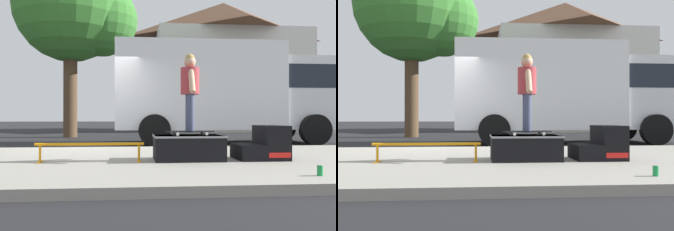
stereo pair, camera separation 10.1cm
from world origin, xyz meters
The scene contains 11 objects.
ground_plane centered at (0.00, 0.00, 0.00)m, with size 140.00×140.00×0.00m, color black.
sidewalk_slab centered at (0.00, -3.00, 0.06)m, with size 50.00×5.00×0.12m, color gray.
skate_box centered at (1.99, -3.27, 0.33)m, with size 1.11×0.79×0.40m.
kicker_ramp centered at (3.25, -3.27, 0.35)m, with size 0.79×0.75×0.55m.
grind_rail centered at (0.45, -3.40, 0.35)m, with size 1.66×0.28×0.30m.
skateboard centered at (2.01, -3.31, 0.58)m, with size 0.81×0.39×0.07m.
skater_kid centered at (2.01, -3.31, 1.32)m, with size 0.30×0.64×1.24m.
soda_can centered at (3.29, -5.00, 0.18)m, with size 0.07×0.07×0.13m.
box_truck centered at (4.06, 2.20, 1.70)m, with size 6.91×2.63×3.05m.
street_tree_main centered at (-1.22, 6.10, 5.26)m, with size 5.06×4.60×7.72m.
house_behind centered at (7.00, 14.26, 4.24)m, with size 9.54×8.23×8.40m.
Camera 1 is at (1.12, -9.04, 0.80)m, focal length 38.66 mm.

